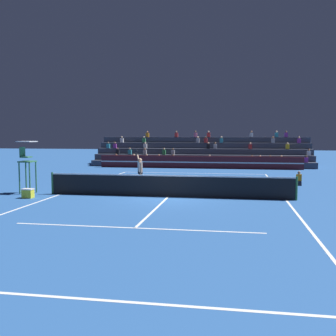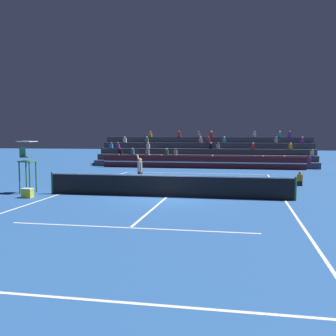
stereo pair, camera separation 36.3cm
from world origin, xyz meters
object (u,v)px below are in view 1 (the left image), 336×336
Objects in this scene: tennis_player at (140,171)px; tennis_ball at (215,182)px; ball_kid_courtside at (299,180)px; umpire_chair at (27,160)px; equipment_cooler at (28,193)px.

tennis_ball is at bearing 42.14° from tennis_player.
ball_kid_courtside is at bearing -7.07° from tennis_ball.
ball_kid_courtside is (14.24, 5.51, -1.39)m from umpire_chair.
tennis_ball is (3.95, 3.57, -0.94)m from tennis_player.
ball_kid_courtside reaches higher than equipment_cooler.
umpire_chair reaches higher than tennis_player.
equipment_cooler is (-13.42, -6.94, -0.10)m from ball_kid_courtside.
tennis_ball is at bearing 33.49° from umpire_chair.
umpire_chair is 15.33m from ball_kid_courtside.
ball_kid_courtside reaches higher than tennis_ball.
ball_kid_courtside is 1.69× the size of equipment_cooler.
tennis_player reaches higher than equipment_cooler.
umpire_chair is 11.24m from tennis_ball.
umpire_chair is 39.26× the size of tennis_ball.
equipment_cooler is (-4.50, -3.98, -0.75)m from tennis_player.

